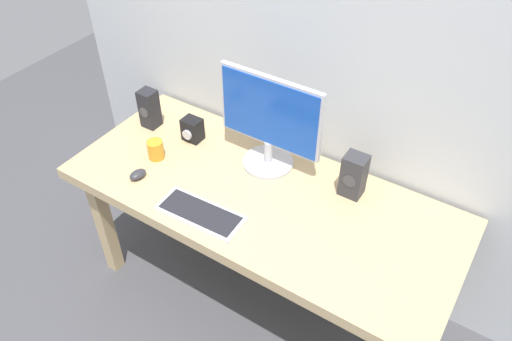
% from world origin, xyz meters
% --- Properties ---
extents(ground_plane, '(6.00, 6.00, 0.00)m').
position_xyz_m(ground_plane, '(0.00, 0.00, 0.00)').
color(ground_plane, '#4C4C51').
extents(desk, '(1.74, 0.74, 0.74)m').
position_xyz_m(desk, '(0.00, 0.00, 0.66)').
color(desk, tan).
rests_on(desk, ground_plane).
extents(monitor, '(0.49, 0.24, 0.45)m').
position_xyz_m(monitor, '(-0.08, 0.19, 0.98)').
color(monitor, silver).
rests_on(monitor, desk).
extents(keyboard_primary, '(0.37, 0.17, 0.02)m').
position_xyz_m(keyboard_primary, '(-0.14, -0.25, 0.75)').
color(keyboard_primary, silver).
rests_on(keyboard_primary, desk).
extents(mouse, '(0.07, 0.09, 0.04)m').
position_xyz_m(mouse, '(-0.51, -0.21, 0.76)').
color(mouse, '#333338').
rests_on(mouse, desk).
extents(speaker_right, '(0.10, 0.09, 0.20)m').
position_xyz_m(speaker_right, '(0.33, 0.21, 0.84)').
color(speaker_right, '#333338').
rests_on(speaker_right, desk).
extents(speaker_left, '(0.08, 0.08, 0.20)m').
position_xyz_m(speaker_left, '(-0.73, 0.12, 0.84)').
color(speaker_left, '#232328').
rests_on(speaker_left, desk).
extents(audio_controller, '(0.09, 0.09, 0.12)m').
position_xyz_m(audio_controller, '(-0.48, 0.14, 0.80)').
color(audio_controller, black).
rests_on(audio_controller, desk).
extents(coffee_mug, '(0.07, 0.07, 0.09)m').
position_xyz_m(coffee_mug, '(-0.54, -0.06, 0.79)').
color(coffee_mug, orange).
rests_on(coffee_mug, desk).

